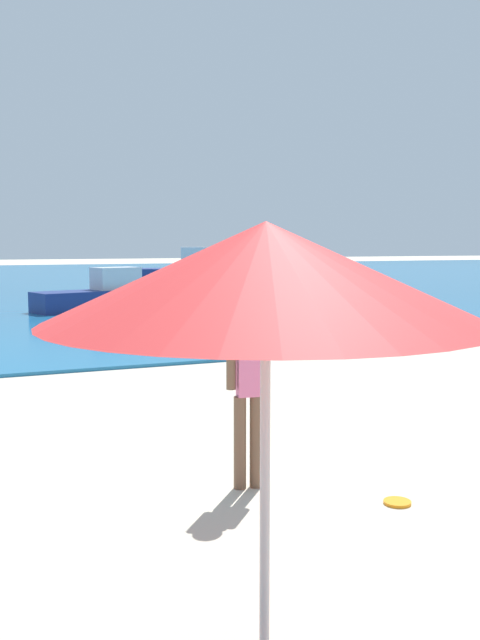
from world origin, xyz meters
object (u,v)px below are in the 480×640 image
at_px(boat_near, 101,295).
at_px(beach_umbrella, 266,273).
at_px(person_standing, 248,381).
at_px(boat_far, 186,273).
at_px(frisbee, 397,502).

height_order(boat_near, beach_umbrella, beach_umbrella).
xyz_separation_m(person_standing, beach_umbrella, (-1.01, -2.46, 1.05)).
height_order(boat_near, boat_far, boat_far).
xyz_separation_m(boat_far, beach_umbrella, (-9.51, -28.86, 1.27)).
distance_m(frisbee, boat_far, 28.27).
bearing_deg(person_standing, frisbee, 147.19).
height_order(frisbee, boat_far, boat_far).
bearing_deg(boat_far, frisbee, 93.42).
distance_m(person_standing, frisbee, 1.59).
relative_size(person_standing, beach_umbrella, 0.75).
bearing_deg(beach_umbrella, frisbee, 39.31).
height_order(person_standing, boat_far, boat_far).
bearing_deg(person_standing, boat_far, -99.79).
xyz_separation_m(person_standing, boat_far, (8.51, 26.40, -0.23)).
bearing_deg(boat_far, boat_near, 76.77).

